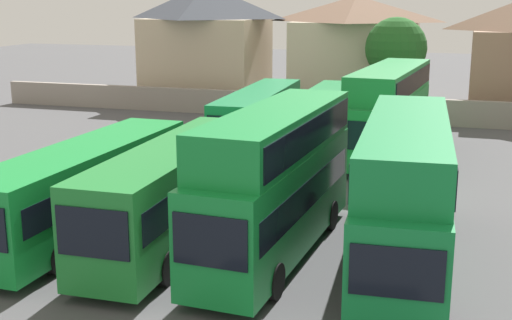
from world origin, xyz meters
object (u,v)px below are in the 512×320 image
Objects in this scene: bus_3 at (276,175)px; bus_4 at (405,185)px; house_terrace_centre at (355,51)px; bus_1 at (86,184)px; bus_6 at (327,117)px; bus_2 at (176,188)px; bus_7 at (389,107)px; house_terrace_left at (207,42)px; tree_left_of_lot at (396,49)px; bus_5 at (259,115)px.

bus_4 is (4.18, 0.46, -0.13)m from bus_3.
house_terrace_centre is at bearing -171.93° from bus_3.
bus_1 is 11.44m from bus_4.
bus_6 reaches higher than bus_1.
bus_2 is at bearing -7.78° from bus_6.
bus_4 is 1.13× the size of bus_6.
house_terrace_left is at bearing -129.12° from bus_7.
house_terrace_left is at bearing 167.16° from tree_left_of_lot.
bus_2 reaches higher than bus_5.
bus_5 is (1.78, 15.90, 0.01)m from bus_1.
bus_2 is at bearing -99.24° from tree_left_of_lot.
bus_1 is 0.98× the size of bus_5.
bus_2 is at bearing -14.79° from bus_7.
bus_1 is 1.10× the size of bus_3.
tree_left_of_lot reaches higher than bus_7.
bus_2 is (3.51, 0.14, 0.11)m from bus_1.
bus_1 is at bearing -19.28° from bus_6.
house_terrace_left is at bearing -140.07° from bus_6.
house_terrace_centre is (1.00, 32.87, 2.37)m from bus_2.
tree_left_of_lot is at bearing -178.45° from bus_3.
bus_4 is 28.42m from tree_left_of_lot.
bus_7 is at bearing -85.40° from tree_left_of_lot.
house_terrace_centre is at bearing 169.06° from bus_5.
bus_7 is (-2.24, 15.45, 0.06)m from bus_4.
bus_4 is at bearing 99.67° from bus_3.
bus_7 is at bearing -74.79° from house_terrace_centre.
bus_7 is at bearing 176.44° from bus_3.
house_terrace_left reaches higher than tree_left_of_lot.
bus_3 is at bearing 86.79° from bus_2.
bus_4 reaches higher than bus_2.
bus_3 is at bearing 91.26° from bus_1.
house_terrace_left is at bearing -152.46° from bus_4.
bus_2 is at bearing 4.41° from bus_5.
bus_1 is 1.65× the size of tree_left_of_lot.
bus_7 is (9.16, 15.91, 0.86)m from bus_1.
bus_6 is (2.15, 16.25, -0.08)m from bus_2.
bus_3 reaches higher than bus_7.
bus_7 is 1.21× the size of house_terrace_centre.
tree_left_of_lot is at bearing -176.87° from bus_4.
bus_2 is 32.97m from house_terrace_centre.
bus_4 is at bearing 30.07° from bus_5.
tree_left_of_lot is (3.63, -4.41, 0.56)m from house_terrace_centre.
bus_5 is (-9.63, 15.45, -0.78)m from bus_4.
bus_1 is 1.20× the size of house_terrace_centre.
bus_3 is at bearing -65.15° from house_terrace_left.
house_terrace_centre is at bearing -159.86° from bus_7.
bus_5 is at bearing -83.01° from bus_6.
bus_7 is (1.93, 15.91, -0.06)m from bus_3.
house_terrace_left reaches higher than bus_6.
bus_5 is at bearing -174.65° from bus_2.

